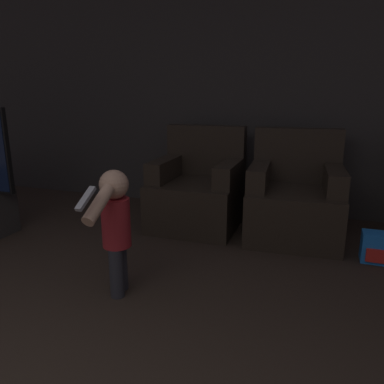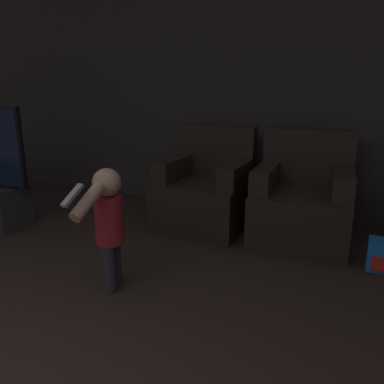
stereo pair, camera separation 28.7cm
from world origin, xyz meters
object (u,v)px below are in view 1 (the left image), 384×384
at_px(armchair_right, 294,200).
at_px(toy_backpack, 375,248).
at_px(armchair_left, 198,191).
at_px(person_toddler, 115,223).

xyz_separation_m(armchair_right, toy_backpack, (0.65, -0.37, -0.22)).
bearing_deg(armchair_left, armchair_right, -0.72).
relative_size(armchair_right, toy_backpack, 4.09).
bearing_deg(armchair_left, toy_backpack, -13.94).
bearing_deg(armchair_right, armchair_left, 176.35).
relative_size(armchair_left, person_toddler, 1.16).
height_order(armchair_left, person_toddler, armchair_left).
bearing_deg(armchair_left, person_toddler, -93.56).
bearing_deg(person_toddler, armchair_right, -49.70).
bearing_deg(person_toddler, toy_backpack, -72.08).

